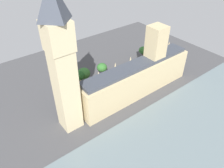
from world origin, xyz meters
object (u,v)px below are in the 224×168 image
at_px(parliament_building, 139,76).
at_px(pedestrian_trailing, 133,80).
at_px(car_dark_green_opposite_hall, 95,88).
at_px(plane_tree_slot_10, 84,73).
at_px(double_decker_bus_far_end, 109,81).
at_px(plane_tree_corner, 102,68).
at_px(car_silver_midblock, 135,75).
at_px(plane_tree_kerbside, 143,50).
at_px(car_white_near_tower, 145,68).
at_px(pedestrian_leading, 100,95).
at_px(plane_tree_under_trees, 79,76).
at_px(clock_tower, 62,63).
at_px(street_lamp_slot_11, 77,80).

height_order(parliament_building, pedestrian_trailing, parliament_building).
bearing_deg(car_dark_green_opposite_hall, parliament_building, 53.84).
bearing_deg(plane_tree_slot_10, car_dark_green_opposite_hall, -169.01).
distance_m(parliament_building, double_decker_bus_far_end, 17.17).
relative_size(parliament_building, plane_tree_corner, 7.41).
xyz_separation_m(parliament_building, car_silver_midblock, (10.88, -7.95, -8.70)).
distance_m(parliament_building, plane_tree_slot_10, 28.85).
bearing_deg(double_decker_bus_far_end, car_dark_green_opposite_hall, 84.59).
distance_m(car_dark_green_opposite_hall, plane_tree_kerbside, 42.55).
distance_m(car_white_near_tower, double_decker_bus_far_end, 26.16).
relative_size(pedestrian_leading, plane_tree_under_trees, 0.17).
xyz_separation_m(parliament_building, pedestrian_leading, (9.06, 17.62, -8.87)).
relative_size(clock_tower, car_silver_midblock, 12.31).
distance_m(pedestrian_leading, plane_tree_slot_10, 14.58).
bearing_deg(pedestrian_leading, plane_tree_slot_10, 90.31).
bearing_deg(plane_tree_under_trees, car_white_near_tower, -102.41).
relative_size(car_dark_green_opposite_hall, street_lamp_slot_11, 0.66).
bearing_deg(pedestrian_trailing, plane_tree_under_trees, 51.49).
height_order(car_silver_midblock, pedestrian_leading, car_silver_midblock).
relative_size(car_dark_green_opposite_hall, plane_tree_kerbside, 0.50).
height_order(pedestrian_trailing, plane_tree_kerbside, plane_tree_kerbside).
distance_m(parliament_building, plane_tree_kerbside, 33.76).
distance_m(parliament_building, plane_tree_under_trees, 30.18).
xyz_separation_m(parliament_building, car_dark_green_opposite_hall, (14.72, 16.47, -8.71)).
relative_size(car_silver_midblock, double_decker_bus_far_end, 0.45).
distance_m(clock_tower, street_lamp_slot_11, 36.65).
relative_size(pedestrian_trailing, plane_tree_kerbside, 0.18).
xyz_separation_m(clock_tower, plane_tree_kerbside, (21.48, -63.18, -24.18)).
relative_size(car_silver_midblock, plane_tree_under_trees, 0.51).
bearing_deg(clock_tower, plane_tree_corner, -56.11).
distance_m(car_white_near_tower, pedestrian_leading, 35.91).
relative_size(car_white_near_tower, plane_tree_slot_10, 0.49).
bearing_deg(car_white_near_tower, pedestrian_leading, 100.31).
xyz_separation_m(clock_tower, car_silver_midblock, (9.95, -46.09, -29.59)).
xyz_separation_m(car_white_near_tower, plane_tree_kerbside, (9.78, -6.93, 5.41)).
xyz_separation_m(pedestrian_leading, plane_tree_corner, (13.08, -11.06, 5.26)).
relative_size(plane_tree_under_trees, plane_tree_slot_10, 0.99).
bearing_deg(pedestrian_leading, car_silver_midblock, 2.93).
bearing_deg(car_white_near_tower, plane_tree_under_trees, 82.19).
bearing_deg(car_silver_midblock, parliament_building, -35.03).
relative_size(parliament_building, plane_tree_kerbside, 7.24).
relative_size(parliament_building, car_white_near_tower, 13.29).
bearing_deg(pedestrian_trailing, clock_tower, 87.82).
xyz_separation_m(plane_tree_corner, plane_tree_kerbside, (0.27, -31.60, 0.32)).
height_order(car_silver_midblock, pedestrian_trailing, car_silver_midblock).
relative_size(parliament_building, pedestrian_trailing, 40.29).
bearing_deg(street_lamp_slot_11, double_decker_bus_far_end, -119.11).
height_order(pedestrian_trailing, plane_tree_slot_10, plane_tree_slot_10).
distance_m(clock_tower, double_decker_bus_far_end, 42.94).
bearing_deg(car_white_near_tower, plane_tree_corner, 73.53).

